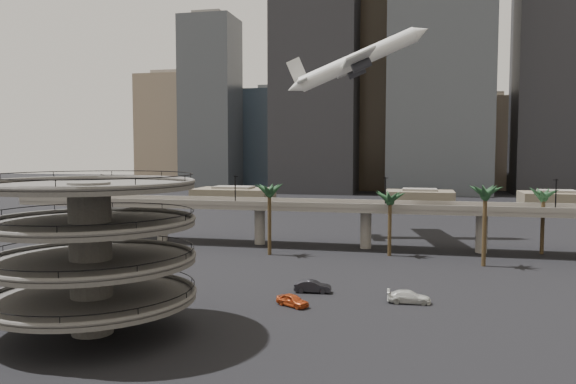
% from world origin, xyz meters
% --- Properties ---
extents(ground, '(700.00, 700.00, 0.00)m').
position_xyz_m(ground, '(0.00, 0.00, 0.00)').
color(ground, black).
rests_on(ground, ground).
extents(parking_ramp, '(22.20, 22.20, 17.35)m').
position_xyz_m(parking_ramp, '(-13.00, -4.00, 9.84)').
color(parking_ramp, '#4A4845').
rests_on(parking_ramp, ground).
extents(overpass, '(130.00, 9.30, 14.70)m').
position_xyz_m(overpass, '(0.00, 55.00, 7.34)').
color(overpass, slate).
rests_on(overpass, ground).
extents(palm_trees, '(54.40, 18.40, 14.00)m').
position_xyz_m(palm_trees, '(21.48, 47.47, 11.30)').
color(palm_trees, '#40321B').
rests_on(palm_trees, ground).
extents(low_buildings, '(135.00, 27.50, 6.80)m').
position_xyz_m(low_buildings, '(6.89, 142.30, 2.86)').
color(low_buildings, '#655A4A').
rests_on(low_buildings, ground).
extents(skyline, '(269.00, 86.00, 133.05)m').
position_xyz_m(skyline, '(15.12, 217.08, 48.71)').
color(skyline, '#816F59').
rests_on(skyline, ground).
extents(airborne_jet, '(32.72, 30.34, 16.73)m').
position_xyz_m(airborne_jet, '(7.20, 71.49, 39.68)').
color(airborne_jet, silver).
rests_on(airborne_jet, ground).
extents(car_a, '(4.79, 3.78, 1.53)m').
position_xyz_m(car_a, '(5.71, 10.90, 0.76)').
color(car_a, '#B7441A').
rests_on(car_a, ground).
extents(car_b, '(5.20, 2.15, 1.67)m').
position_xyz_m(car_b, '(6.94, 18.21, 0.84)').
color(car_b, black).
rests_on(car_b, ground).
extents(car_c, '(5.63, 2.48, 1.61)m').
position_xyz_m(car_c, '(19.98, 15.70, 0.80)').
color(car_c, silver).
rests_on(car_c, ground).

